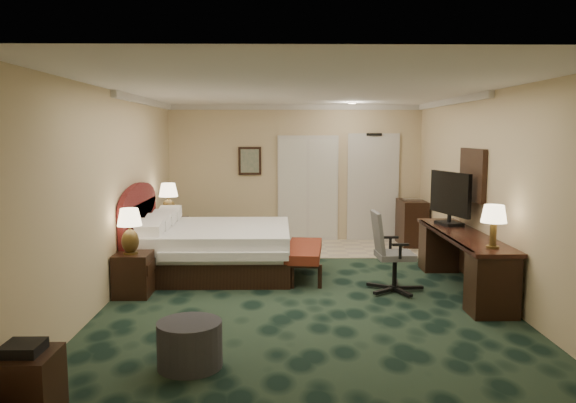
{
  "coord_description": "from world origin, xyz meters",
  "views": [
    {
      "loc": [
        -0.32,
        -7.39,
        2.14
      ],
      "look_at": [
        -0.19,
        0.6,
        1.17
      ],
      "focal_mm": 35.0,
      "sensor_mm": 36.0,
      "label": 1
    }
  ],
  "objects_px": {
    "side_table": "(25,385)",
    "bed_bench": "(304,262)",
    "nightstand_far": "(171,238)",
    "tv": "(450,199)",
    "nightstand_near": "(134,274)",
    "desk": "(462,261)",
    "desk_chair": "(395,252)",
    "lamp_far": "(169,201)",
    "ottoman": "(190,344)",
    "bed": "(217,249)",
    "lamp_near": "(130,231)",
    "minibar": "(412,223)"
  },
  "relations": [
    {
      "from": "bed",
      "to": "ottoman",
      "type": "distance_m",
      "value": 3.59
    },
    {
      "from": "bed",
      "to": "minibar",
      "type": "relative_size",
      "value": 2.57
    },
    {
      "from": "bed_bench",
      "to": "tv",
      "type": "height_order",
      "value": "tv"
    },
    {
      "from": "nightstand_far",
      "to": "lamp_far",
      "type": "relative_size",
      "value": 1.09
    },
    {
      "from": "lamp_near",
      "to": "ottoman",
      "type": "bearing_deg",
      "value": -63.64
    },
    {
      "from": "lamp_far",
      "to": "ottoman",
      "type": "relative_size",
      "value": 1.03
    },
    {
      "from": "ottoman",
      "to": "lamp_near",
      "type": "bearing_deg",
      "value": 116.36
    },
    {
      "from": "bed_bench",
      "to": "bed",
      "type": "bearing_deg",
      "value": 170.79
    },
    {
      "from": "lamp_far",
      "to": "bed",
      "type": "bearing_deg",
      "value": -49.29
    },
    {
      "from": "bed",
      "to": "lamp_near",
      "type": "height_order",
      "value": "lamp_near"
    },
    {
      "from": "bed",
      "to": "bed_bench",
      "type": "relative_size",
      "value": 1.6
    },
    {
      "from": "nightstand_far",
      "to": "tv",
      "type": "xyz_separation_m",
      "value": [
        4.41,
        -1.46,
        0.85
      ]
    },
    {
      "from": "nightstand_far",
      "to": "minibar",
      "type": "relative_size",
      "value": 0.77
    },
    {
      "from": "desk",
      "to": "tv",
      "type": "relative_size",
      "value": 2.67
    },
    {
      "from": "lamp_near",
      "to": "tv",
      "type": "relative_size",
      "value": 0.59
    },
    {
      "from": "desk",
      "to": "tv",
      "type": "xyz_separation_m",
      "value": [
        0.02,
        0.68,
        0.79
      ]
    },
    {
      "from": "lamp_near",
      "to": "tv",
      "type": "bearing_deg",
      "value": 12.11
    },
    {
      "from": "desk_chair",
      "to": "lamp_far",
      "type": "bearing_deg",
      "value": 144.17
    },
    {
      "from": "desk",
      "to": "desk_chair",
      "type": "distance_m",
      "value": 0.96
    },
    {
      "from": "lamp_near",
      "to": "side_table",
      "type": "distance_m",
      "value": 3.23
    },
    {
      "from": "tv",
      "to": "lamp_near",
      "type": "bearing_deg",
      "value": 177.78
    },
    {
      "from": "nightstand_near",
      "to": "bed_bench",
      "type": "relative_size",
      "value": 0.41
    },
    {
      "from": "nightstand_near",
      "to": "bed_bench",
      "type": "distance_m",
      "value": 2.48
    },
    {
      "from": "bed",
      "to": "side_table",
      "type": "xyz_separation_m",
      "value": [
        -0.96,
        -4.49,
        -0.1
      ]
    },
    {
      "from": "lamp_near",
      "to": "side_table",
      "type": "xyz_separation_m",
      "value": [
        0.03,
        -3.17,
        -0.62
      ]
    },
    {
      "from": "ottoman",
      "to": "tv",
      "type": "distance_m",
      "value": 4.75
    },
    {
      "from": "nightstand_far",
      "to": "tv",
      "type": "distance_m",
      "value": 4.73
    },
    {
      "from": "nightstand_far",
      "to": "bed_bench",
      "type": "bearing_deg",
      "value": -32.76
    },
    {
      "from": "lamp_near",
      "to": "side_table",
      "type": "height_order",
      "value": "lamp_near"
    },
    {
      "from": "lamp_near",
      "to": "desk_chair",
      "type": "relative_size",
      "value": 0.55
    },
    {
      "from": "lamp_near",
      "to": "side_table",
      "type": "relative_size",
      "value": 1.2
    },
    {
      "from": "side_table",
      "to": "bed_bench",
      "type": "bearing_deg",
      "value": 61.02
    },
    {
      "from": "nightstand_far",
      "to": "minibar",
      "type": "distance_m",
      "value": 4.53
    },
    {
      "from": "lamp_far",
      "to": "bed_bench",
      "type": "distance_m",
      "value": 2.82
    },
    {
      "from": "nightstand_near",
      "to": "desk_chair",
      "type": "bearing_deg",
      "value": 2.24
    },
    {
      "from": "desk",
      "to": "tv",
      "type": "height_order",
      "value": "tv"
    },
    {
      "from": "desk_chair",
      "to": "ottoman",
      "type": "bearing_deg",
      "value": -137.33
    },
    {
      "from": "nightstand_near",
      "to": "desk",
      "type": "height_order",
      "value": "desk"
    },
    {
      "from": "nightstand_near",
      "to": "ottoman",
      "type": "relative_size",
      "value": 0.96
    },
    {
      "from": "side_table",
      "to": "nightstand_far",
      "type": "bearing_deg",
      "value": 89.73
    },
    {
      "from": "lamp_near",
      "to": "lamp_far",
      "type": "xyz_separation_m",
      "value": [
        0.03,
        2.43,
        0.11
      ]
    },
    {
      "from": "lamp_far",
      "to": "ottoman",
      "type": "distance_m",
      "value": 4.88
    },
    {
      "from": "lamp_near",
      "to": "ottoman",
      "type": "relative_size",
      "value": 1.01
    },
    {
      "from": "side_table",
      "to": "desk",
      "type": "xyz_separation_m",
      "value": [
        4.42,
        3.45,
        0.14
      ]
    },
    {
      "from": "desk_chair",
      "to": "side_table",
      "type": "bearing_deg",
      "value": -139.12
    },
    {
      "from": "lamp_far",
      "to": "desk",
      "type": "distance_m",
      "value": 4.95
    },
    {
      "from": "nightstand_near",
      "to": "desk",
      "type": "relative_size",
      "value": 0.21
    },
    {
      "from": "lamp_near",
      "to": "bed_bench",
      "type": "relative_size",
      "value": 0.43
    },
    {
      "from": "nightstand_near",
      "to": "ottoman",
      "type": "height_order",
      "value": "nightstand_near"
    },
    {
      "from": "lamp_far",
      "to": "side_table",
      "type": "distance_m",
      "value": 5.65
    }
  ]
}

